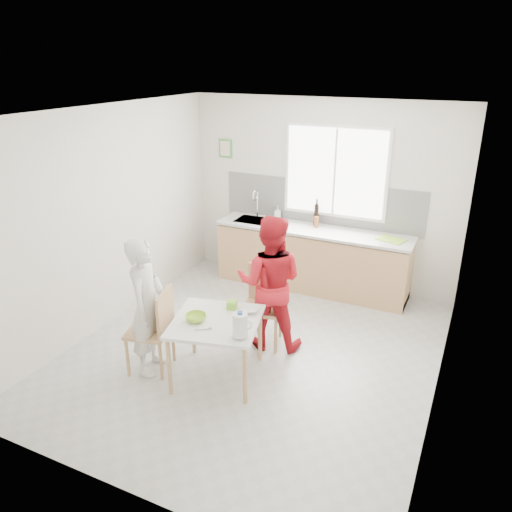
{
  "coord_description": "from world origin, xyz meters",
  "views": [
    {
      "loc": [
        2.15,
        -4.5,
        3.2
      ],
      "look_at": [
        -0.07,
        0.2,
        1.12
      ],
      "focal_mm": 35.0,
      "sensor_mm": 36.0,
      "label": 1
    }
  ],
  "objects_px": {
    "chair_far": "(264,301)",
    "bowl_white": "(250,310)",
    "bowl_green": "(196,318)",
    "wine_bottle_b": "(317,216)",
    "dining_table": "(216,326)",
    "wine_bottle_a": "(316,215)",
    "chair_left": "(155,327)",
    "person_white": "(147,307)",
    "person_red": "(270,283)",
    "milk_jug": "(240,325)"
  },
  "relations": [
    {
      "from": "milk_jug",
      "to": "wine_bottle_b",
      "type": "distance_m",
      "value": 2.91
    },
    {
      "from": "bowl_white",
      "to": "wine_bottle_b",
      "type": "bearing_deg",
      "value": 91.94
    },
    {
      "from": "chair_left",
      "to": "wine_bottle_b",
      "type": "distance_m",
      "value": 3.02
    },
    {
      "from": "wine_bottle_b",
      "to": "bowl_green",
      "type": "bearing_deg",
      "value": -96.79
    },
    {
      "from": "person_red",
      "to": "bowl_white",
      "type": "relative_size",
      "value": 8.13
    },
    {
      "from": "chair_left",
      "to": "milk_jug",
      "type": "xyz_separation_m",
      "value": [
        1.04,
        -0.03,
        0.3
      ]
    },
    {
      "from": "chair_far",
      "to": "person_red",
      "type": "xyz_separation_m",
      "value": [
        0.1,
        -0.05,
        0.28
      ]
    },
    {
      "from": "milk_jug",
      "to": "wine_bottle_b",
      "type": "xyz_separation_m",
      "value": [
        -0.23,
        2.88,
        0.25
      ]
    },
    {
      "from": "chair_far",
      "to": "wine_bottle_a",
      "type": "height_order",
      "value": "wine_bottle_a"
    },
    {
      "from": "milk_jug",
      "to": "wine_bottle_a",
      "type": "xyz_separation_m",
      "value": [
        -0.24,
        2.9,
        0.26
      ]
    },
    {
      "from": "dining_table",
      "to": "milk_jug",
      "type": "distance_m",
      "value": 0.48
    },
    {
      "from": "bowl_green",
      "to": "wine_bottle_a",
      "type": "relative_size",
      "value": 0.68
    },
    {
      "from": "chair_far",
      "to": "wine_bottle_b",
      "type": "height_order",
      "value": "wine_bottle_b"
    },
    {
      "from": "bowl_white",
      "to": "milk_jug",
      "type": "height_order",
      "value": "milk_jug"
    },
    {
      "from": "person_white",
      "to": "wine_bottle_b",
      "type": "relative_size",
      "value": 5.05
    },
    {
      "from": "chair_left",
      "to": "bowl_white",
      "type": "distance_m",
      "value": 1.03
    },
    {
      "from": "milk_jug",
      "to": "chair_left",
      "type": "bearing_deg",
      "value": 164.34
    },
    {
      "from": "dining_table",
      "to": "wine_bottle_a",
      "type": "distance_m",
      "value": 2.75
    },
    {
      "from": "bowl_white",
      "to": "wine_bottle_a",
      "type": "xyz_separation_m",
      "value": [
        -0.09,
        2.39,
        0.38
      ]
    },
    {
      "from": "bowl_green",
      "to": "wine_bottle_b",
      "type": "xyz_separation_m",
      "value": [
        0.33,
        2.79,
        0.36
      ]
    },
    {
      "from": "person_white",
      "to": "wine_bottle_b",
      "type": "bearing_deg",
      "value": -30.96
    },
    {
      "from": "wine_bottle_a",
      "to": "bowl_white",
      "type": "bearing_deg",
      "value": -87.77
    },
    {
      "from": "bowl_green",
      "to": "chair_far",
      "type": "bearing_deg",
      "value": 71.76
    },
    {
      "from": "bowl_green",
      "to": "bowl_white",
      "type": "distance_m",
      "value": 0.58
    },
    {
      "from": "dining_table",
      "to": "person_red",
      "type": "xyz_separation_m",
      "value": [
        0.24,
        0.83,
        0.19
      ]
    },
    {
      "from": "person_white",
      "to": "milk_jug",
      "type": "bearing_deg",
      "value": -104.69
    },
    {
      "from": "chair_left",
      "to": "bowl_green",
      "type": "height_order",
      "value": "chair_left"
    },
    {
      "from": "wine_bottle_b",
      "to": "dining_table",
      "type": "bearing_deg",
      "value": -93.19
    },
    {
      "from": "chair_left",
      "to": "wine_bottle_b",
      "type": "xyz_separation_m",
      "value": [
        0.81,
        2.85,
        0.55
      ]
    },
    {
      "from": "bowl_white",
      "to": "wine_bottle_a",
      "type": "bearing_deg",
      "value": 92.23
    },
    {
      "from": "person_white",
      "to": "wine_bottle_a",
      "type": "distance_m",
      "value": 3.03
    },
    {
      "from": "person_red",
      "to": "wine_bottle_a",
      "type": "distance_m",
      "value": 1.9
    },
    {
      "from": "person_white",
      "to": "bowl_green",
      "type": "relative_size",
      "value": 6.99
    },
    {
      "from": "chair_left",
      "to": "person_red",
      "type": "relative_size",
      "value": 0.59
    },
    {
      "from": "milk_jug",
      "to": "wine_bottle_a",
      "type": "distance_m",
      "value": 2.92
    },
    {
      "from": "chair_left",
      "to": "person_white",
      "type": "bearing_deg",
      "value": -90.0
    },
    {
      "from": "dining_table",
      "to": "chair_far",
      "type": "bearing_deg",
      "value": 80.93
    },
    {
      "from": "dining_table",
      "to": "bowl_green",
      "type": "relative_size",
      "value": 4.93
    },
    {
      "from": "chair_far",
      "to": "dining_table",
      "type": "bearing_deg",
      "value": -113.07
    },
    {
      "from": "chair_far",
      "to": "person_red",
      "type": "height_order",
      "value": "person_red"
    },
    {
      "from": "bowl_white",
      "to": "milk_jug",
      "type": "bearing_deg",
      "value": -73.42
    },
    {
      "from": "chair_far",
      "to": "milk_jug",
      "type": "distance_m",
      "value": 1.14
    },
    {
      "from": "bowl_green",
      "to": "wine_bottle_b",
      "type": "distance_m",
      "value": 2.83
    },
    {
      "from": "person_white",
      "to": "person_red",
      "type": "distance_m",
      "value": 1.4
    },
    {
      "from": "dining_table",
      "to": "wine_bottle_a",
      "type": "relative_size",
      "value": 3.34
    },
    {
      "from": "chair_left",
      "to": "chair_far",
      "type": "relative_size",
      "value": 1.0
    },
    {
      "from": "wine_bottle_b",
      "to": "chair_left",
      "type": "bearing_deg",
      "value": -105.8
    },
    {
      "from": "chair_far",
      "to": "person_white",
      "type": "xyz_separation_m",
      "value": [
        -0.87,
        -1.06,
        0.24
      ]
    },
    {
      "from": "chair_far",
      "to": "bowl_white",
      "type": "distance_m",
      "value": 0.6
    },
    {
      "from": "chair_left",
      "to": "wine_bottle_b",
      "type": "bearing_deg",
      "value": 150.19
    }
  ]
}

